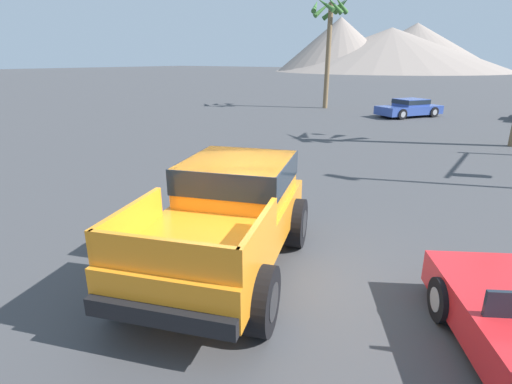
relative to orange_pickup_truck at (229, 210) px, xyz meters
The scene contains 5 objects.
ground_plane 1.16m from the orange_pickup_truck, 10.85° to the left, with size 320.00×320.00×0.00m, color #424244.
orange_pickup_truck is the anchor object (origin of this frame).
parked_car_blue 22.47m from the orange_pickup_truck, 96.67° to the left, with size 3.74×4.55×1.15m.
palm_tree_tall 25.99m from the orange_pickup_truck, 111.31° to the left, with size 2.92×2.84×7.94m.
distant_mountain_range 127.92m from the orange_pickup_truck, 106.10° to the left, with size 69.01×69.01×15.27m.
Camera 1 is at (3.71, -5.26, 3.62)m, focal length 28.00 mm.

